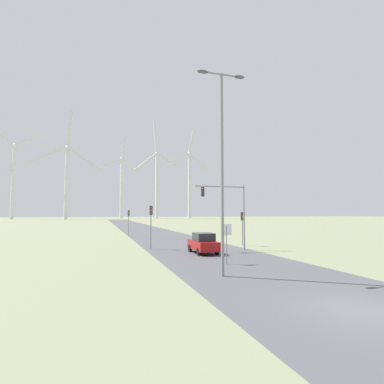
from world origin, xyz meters
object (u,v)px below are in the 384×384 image
(stop_sign_near, at_px, (226,236))
(wind_turbine_right, at_px, (157,177))
(traffic_light_mast_overhead, at_px, (228,203))
(car_approaching, at_px, (203,243))
(wind_turbine_center, at_px, (122,182))
(traffic_light_post_near_right, at_px, (242,221))
(wind_turbine_far_left, at_px, (13,174))
(traffic_light_post_near_left, at_px, (151,217))
(wind_turbine_left, at_px, (67,173))
(streetlamp, at_px, (222,150))
(wind_turbine_far_right, at_px, (189,179))
(traffic_light_post_mid_left, at_px, (129,217))

(stop_sign_near, distance_m, wind_turbine_right, 193.70)
(wind_turbine_right, bearing_deg, traffic_light_mast_overhead, -98.20)
(car_approaching, bearing_deg, traffic_light_mast_overhead, 24.40)
(wind_turbine_center, bearing_deg, wind_turbine_right, -50.54)
(traffic_light_post_near_right, distance_m, wind_turbine_far_left, 196.77)
(wind_turbine_center, height_order, wind_turbine_right, wind_turbine_right)
(traffic_light_post_near_left, height_order, wind_turbine_center, wind_turbine_center)
(wind_turbine_far_left, relative_size, wind_turbine_left, 0.84)
(wind_turbine_right, bearing_deg, streetlamp, -99.26)
(traffic_light_post_near_left, height_order, wind_turbine_left, wind_turbine_left)
(wind_turbine_far_right, bearing_deg, wind_turbine_center, 159.73)
(stop_sign_near, relative_size, traffic_light_post_near_right, 0.76)
(stop_sign_near, distance_m, traffic_light_post_near_right, 12.29)
(wind_turbine_right, xyz_separation_m, wind_turbine_far_right, (26.75, 9.33, 0.82))
(stop_sign_near, xyz_separation_m, wind_turbine_left, (-28.76, 178.12, 26.32))
(wind_turbine_far_left, bearing_deg, streetlamp, -73.12)
(traffic_light_post_mid_left, bearing_deg, wind_turbine_far_left, 109.44)
(wind_turbine_far_left, relative_size, wind_turbine_far_right, 0.85)
(wind_turbine_far_left, bearing_deg, wind_turbine_right, -2.34)
(traffic_light_post_mid_left, xyz_separation_m, wind_turbine_far_left, (-57.50, 162.91, 25.52))
(traffic_light_post_near_right, relative_size, wind_turbine_far_right, 0.05)
(traffic_light_mast_overhead, height_order, car_approaching, traffic_light_mast_overhead)
(traffic_light_post_near_right, relative_size, car_approaching, 0.90)
(stop_sign_near, xyz_separation_m, wind_turbine_right, (29.60, 189.47, 27.34))
(car_approaching, xyz_separation_m, wind_turbine_left, (-29.04, 172.30, 27.38))
(wind_turbine_left, distance_m, wind_turbine_far_right, 87.60)
(wind_turbine_left, bearing_deg, traffic_light_mast_overhead, -79.37)
(traffic_light_post_mid_left, relative_size, wind_turbine_far_left, 0.07)
(wind_turbine_center, bearing_deg, wind_turbine_left, -132.47)
(streetlamp, relative_size, wind_turbine_far_left, 0.21)
(traffic_light_mast_overhead, bearing_deg, wind_turbine_center, 89.03)
(stop_sign_near, height_order, car_approaching, stop_sign_near)
(traffic_light_post_near_right, bearing_deg, wind_turbine_left, 101.87)
(traffic_light_post_near_right, bearing_deg, streetlamp, -120.58)
(traffic_light_post_near_right, relative_size, wind_turbine_left, 0.05)
(wind_turbine_left, bearing_deg, stop_sign_near, -80.83)
(traffic_light_post_near_left, bearing_deg, traffic_light_post_mid_left, 91.23)
(traffic_light_post_near_right, distance_m, car_approaching, 7.93)
(traffic_light_post_near_left, relative_size, traffic_light_mast_overhead, 0.67)
(traffic_light_post_near_left, distance_m, traffic_light_post_near_right, 10.22)
(traffic_light_post_mid_left, xyz_separation_m, wind_turbine_center, (11.04, 186.78, 25.12))
(streetlamp, bearing_deg, wind_turbine_left, 98.40)
(car_approaching, height_order, wind_turbine_left, wind_turbine_left)
(wind_turbine_far_left, distance_m, wind_turbine_far_right, 118.14)
(stop_sign_near, bearing_deg, car_approaching, 87.28)
(streetlamp, relative_size, wind_turbine_center, 0.19)
(traffic_light_post_near_left, bearing_deg, traffic_light_post_near_right, 0.22)
(traffic_light_post_mid_left, bearing_deg, car_approaching, -79.74)
(wind_turbine_left, bearing_deg, wind_turbine_right, 11.00)
(traffic_light_mast_overhead, bearing_deg, streetlamp, -115.40)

